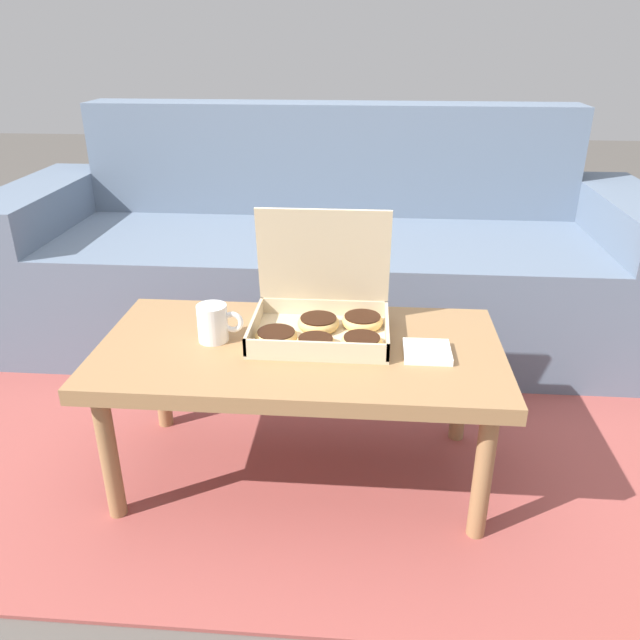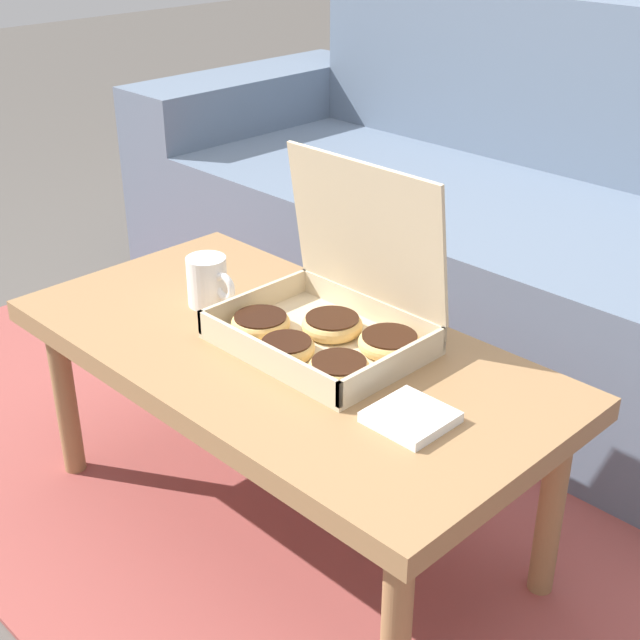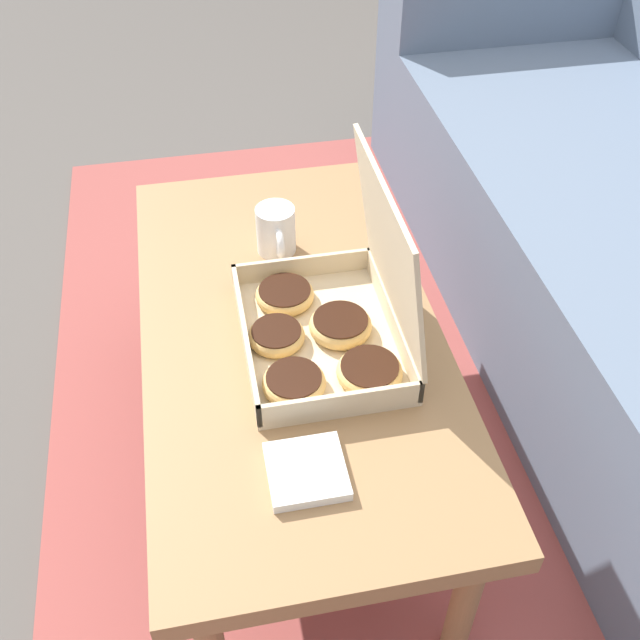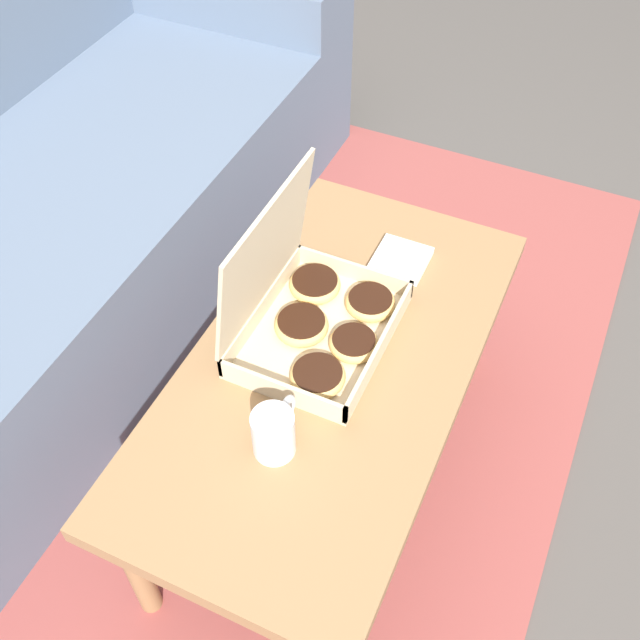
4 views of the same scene
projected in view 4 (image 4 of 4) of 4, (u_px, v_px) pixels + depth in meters
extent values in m
plane|color=#514C47|center=(284.00, 449.00, 1.78)|extent=(12.00, 12.00, 0.00)
cube|color=#994742|center=(176.00, 404.00, 1.86)|extent=(2.56, 1.86, 0.01)
cube|color=slate|center=(33.00, 302.00, 1.80)|extent=(1.96, 0.64, 0.43)
cube|color=slate|center=(219.00, 50.00, 2.43)|extent=(0.24, 0.84, 0.59)
cube|color=#997047|center=(331.00, 367.00, 1.46)|extent=(1.01, 0.52, 0.04)
cylinder|color=#997047|center=(478.00, 313.00, 1.83)|extent=(0.04, 0.04, 0.36)
cylinder|color=#997047|center=(137.00, 568.00, 1.40)|extent=(0.04, 0.04, 0.36)
cylinder|color=#997047|center=(329.00, 266.00, 1.93)|extent=(0.04, 0.04, 0.36)
cube|color=beige|center=(320.00, 335.00, 1.48)|extent=(0.35, 0.26, 0.01)
cube|color=beige|center=(380.00, 348.00, 1.43)|extent=(0.35, 0.01, 0.04)
cube|color=beige|center=(263.00, 307.00, 1.50)|extent=(0.35, 0.01, 0.04)
cube|color=beige|center=(281.00, 391.00, 1.36)|extent=(0.01, 0.26, 0.04)
cube|color=beige|center=(354.00, 271.00, 1.57)|extent=(0.01, 0.26, 0.04)
cube|color=beige|center=(265.00, 254.00, 1.38)|extent=(0.35, 0.05, 0.26)
torus|color=#E0B266|center=(301.00, 325.00, 1.48)|extent=(0.11, 0.11, 0.03)
cylinder|color=black|center=(301.00, 322.00, 1.47)|extent=(0.09, 0.09, 0.01)
torus|color=#E0B266|center=(370.00, 303.00, 1.52)|extent=(0.10, 0.10, 0.03)
cylinder|color=black|center=(370.00, 300.00, 1.51)|extent=(0.09, 0.09, 0.01)
torus|color=#E0B266|center=(354.00, 343.00, 1.45)|extent=(0.10, 0.10, 0.03)
cylinder|color=black|center=(354.00, 341.00, 1.44)|extent=(0.08, 0.08, 0.01)
torus|color=#E0B266|center=(318.00, 376.00, 1.40)|extent=(0.11, 0.11, 0.03)
cylinder|color=black|center=(318.00, 374.00, 1.39)|extent=(0.09, 0.09, 0.01)
torus|color=#E0B266|center=(315.00, 285.00, 1.55)|extent=(0.11, 0.11, 0.03)
cylinder|color=black|center=(315.00, 282.00, 1.54)|extent=(0.09, 0.09, 0.01)
cylinder|color=white|center=(273.00, 434.00, 1.28)|extent=(0.08, 0.08, 0.10)
torus|color=white|center=(286.00, 410.00, 1.31)|extent=(0.06, 0.01, 0.06)
cube|color=white|center=(401.00, 259.00, 1.62)|extent=(0.11, 0.11, 0.02)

